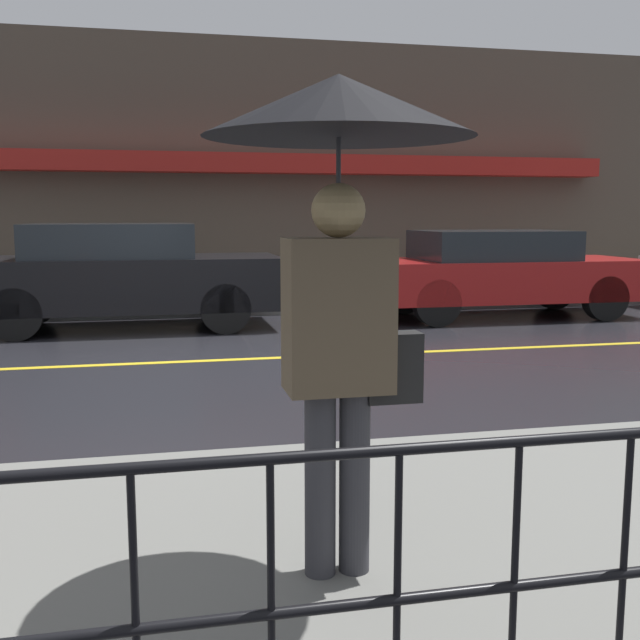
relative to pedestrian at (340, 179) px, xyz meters
The scene contains 9 objects.
ground_plane 5.84m from the pedestrian, 94.55° to the left, with size 80.00×80.00×0.00m, color black.
sidewalk_near 1.84m from the pedestrian, 144.55° to the left, with size 28.00×3.06×0.12m.
sidewalk_far 10.36m from the pedestrian, 92.47° to the left, with size 28.00×1.94×0.12m.
lane_marking 5.84m from the pedestrian, 94.55° to the left, with size 25.20×0.12×0.01m.
building_storefront 11.31m from the pedestrian, 92.24° to the left, with size 28.00×0.85×4.90m.
railing_foreground 1.56m from the pedestrian, 114.49° to the right, with size 12.00×0.04×0.88m.
pedestrian is the anchor object (origin of this frame).
car_black 8.43m from the pedestrian, 98.48° to the left, with size 4.50×1.76×1.54m.
car_red 9.59m from the pedestrian, 60.24° to the left, with size 4.56×1.77×1.41m.
Camera 1 is at (-0.30, -8.54, 1.67)m, focal length 42.00 mm.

